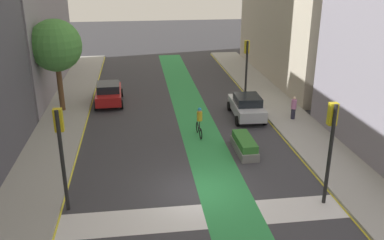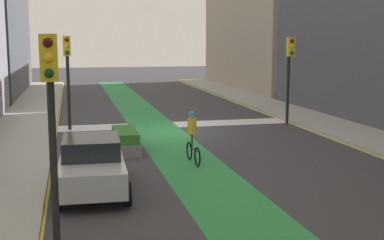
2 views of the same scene
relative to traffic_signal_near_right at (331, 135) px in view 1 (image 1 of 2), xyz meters
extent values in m
plane|color=#38383D|center=(-5.33, 1.55, -3.17)|extent=(120.00, 120.00, 0.00)
cube|color=#2D8C47|center=(-4.15, 1.55, -3.16)|extent=(2.40, 60.00, 0.01)
cube|color=silver|center=(-5.33, -0.45, -3.16)|extent=(12.00, 1.80, 0.01)
cube|color=#9E9E99|center=(-12.83, 1.55, -3.09)|extent=(3.00, 60.00, 0.15)
cube|color=yellow|center=(-11.33, 1.55, -3.16)|extent=(0.16, 60.00, 0.01)
cube|color=#9E9E99|center=(2.17, 1.55, -3.09)|extent=(3.00, 60.00, 0.15)
cube|color=yellow|center=(0.67, 1.55, -3.16)|extent=(0.16, 60.00, 0.01)
cylinder|color=black|center=(0.00, -0.11, -0.90)|extent=(0.16, 0.16, 4.53)
cube|color=gold|center=(0.00, 0.09, 0.89)|extent=(0.35, 0.28, 0.95)
sphere|color=#3F0A0A|center=(0.00, 0.23, 1.19)|extent=(0.20, 0.20, 0.20)
sphere|color=yellow|center=(0.00, 0.23, 0.89)|extent=(0.20, 0.20, 0.20)
sphere|color=#0C3814|center=(0.00, 0.23, 0.59)|extent=(0.20, 0.20, 0.20)
cylinder|color=black|center=(-11.01, 0.83, -0.93)|extent=(0.16, 0.16, 4.48)
cube|color=gold|center=(-11.01, 1.03, 0.83)|extent=(0.35, 0.28, 0.95)
sphere|color=#3F0A0A|center=(-11.01, 1.17, 1.13)|extent=(0.20, 0.20, 0.20)
sphere|color=yellow|center=(-11.01, 1.17, 0.83)|extent=(0.20, 0.20, 0.20)
sphere|color=#0C3814|center=(-11.01, 1.17, 0.53)|extent=(0.20, 0.20, 0.20)
cylinder|color=black|center=(0.28, 14.57, -0.93)|extent=(0.16, 0.16, 4.48)
cube|color=gold|center=(0.28, 14.77, 0.83)|extent=(0.35, 0.28, 0.95)
sphere|color=#3F0A0A|center=(0.28, 14.91, 1.13)|extent=(0.20, 0.20, 0.20)
sphere|color=yellow|center=(0.28, 14.91, 0.83)|extent=(0.20, 0.20, 0.20)
sphere|color=#0C3814|center=(0.28, 14.91, 0.53)|extent=(0.20, 0.20, 0.20)
cube|color=#A51919|center=(-9.99, 15.08, -2.50)|extent=(1.92, 4.25, 0.70)
cube|color=black|center=(-9.98, 14.88, -1.87)|extent=(1.66, 2.04, 0.55)
cylinder|color=black|center=(-10.93, 16.53, -2.85)|extent=(0.24, 0.65, 0.64)
cylinder|color=black|center=(-9.13, 16.58, -2.85)|extent=(0.24, 0.65, 0.64)
cylinder|color=black|center=(-10.85, 13.59, -2.85)|extent=(0.24, 0.65, 0.64)
cylinder|color=black|center=(-9.05, 13.64, -2.85)|extent=(0.24, 0.65, 0.64)
cube|color=#B2B7BF|center=(-0.63, 10.78, -2.50)|extent=(1.95, 4.26, 0.70)
cube|color=black|center=(-0.63, 10.58, -1.87)|extent=(1.67, 2.06, 0.55)
cylinder|color=black|center=(-1.47, 12.28, -2.85)|extent=(0.24, 0.65, 0.64)
cylinder|color=black|center=(0.33, 12.22, -2.85)|extent=(0.24, 0.65, 0.64)
cylinder|color=black|center=(-1.58, 9.34, -2.85)|extent=(0.24, 0.65, 0.64)
cylinder|color=black|center=(0.22, 9.28, -2.85)|extent=(0.24, 0.65, 0.64)
torus|color=black|center=(-4.32, 8.54, -2.83)|extent=(0.09, 0.68, 0.68)
torus|color=black|center=(-4.27, 7.49, -2.83)|extent=(0.09, 0.68, 0.68)
cylinder|color=black|center=(-4.29, 8.01, -2.65)|extent=(0.10, 0.95, 0.06)
cylinder|color=black|center=(-4.28, 7.86, -2.38)|extent=(0.05, 0.05, 0.50)
cylinder|color=gold|center=(-4.28, 7.86, -1.85)|extent=(0.32, 0.32, 0.55)
sphere|color=tan|center=(-4.28, 7.86, -1.47)|extent=(0.22, 0.22, 0.22)
sphere|color=#268CCC|center=(-4.28, 7.86, -1.43)|extent=(0.23, 0.23, 0.23)
cylinder|color=#262638|center=(2.25, 9.67, -2.67)|extent=(0.28, 0.28, 0.70)
cylinder|color=#BF72A5|center=(2.25, 9.67, -2.00)|extent=(0.34, 0.34, 0.62)
sphere|color=beige|center=(2.25, 9.67, -1.59)|extent=(0.20, 0.20, 0.20)
cylinder|color=brown|center=(-13.13, 13.55, -1.36)|extent=(0.36, 0.36, 3.32)
sphere|color=#478C3D|center=(-13.13, 13.55, 1.52)|extent=(3.48, 3.48, 3.48)
cube|color=slate|center=(-2.15, 5.40, -2.94)|extent=(0.95, 2.84, 0.45)
cube|color=#33722D|center=(-2.15, 5.40, -2.52)|extent=(0.85, 2.56, 0.40)
camera|label=1|loc=(-7.83, -14.85, 6.68)|focal=38.73mm
camera|label=2|loc=(-0.13, 25.53, 1.19)|focal=48.32mm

